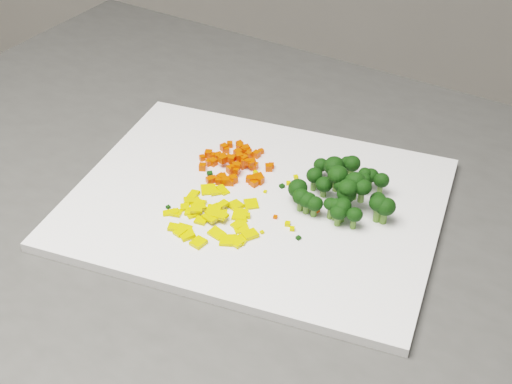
% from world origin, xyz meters
% --- Properties ---
extents(cutting_board, '(0.47, 0.38, 0.01)m').
position_xyz_m(cutting_board, '(-0.29, 0.42, 0.91)').
color(cutting_board, white).
rests_on(cutting_board, counter_block).
extents(carrot_pile, '(0.10, 0.10, 0.03)m').
position_xyz_m(carrot_pile, '(-0.33, 0.47, 0.92)').
color(carrot_pile, red).
rests_on(carrot_pile, cutting_board).
extents(pepper_pile, '(0.11, 0.11, 0.02)m').
position_xyz_m(pepper_pile, '(-0.33, 0.37, 0.92)').
color(pepper_pile, '#D9B50B').
rests_on(pepper_pile, cutting_board).
extents(broccoli_pile, '(0.11, 0.11, 0.05)m').
position_xyz_m(broccoli_pile, '(-0.19, 0.44, 0.94)').
color(broccoli_pile, black).
rests_on(broccoli_pile, cutting_board).
extents(carrot_cube_0, '(0.01, 0.01, 0.01)m').
position_xyz_m(carrot_cube_0, '(-0.30, 0.51, 0.91)').
color(carrot_cube_0, red).
rests_on(carrot_cube_0, carrot_pile).
extents(carrot_cube_1, '(0.01, 0.01, 0.01)m').
position_xyz_m(carrot_cube_1, '(-0.33, 0.46, 0.92)').
color(carrot_cube_1, red).
rests_on(carrot_cube_1, carrot_pile).
extents(carrot_cube_2, '(0.01, 0.01, 0.01)m').
position_xyz_m(carrot_cube_2, '(-0.32, 0.51, 0.92)').
color(carrot_cube_2, red).
rests_on(carrot_cube_2, carrot_pile).
extents(carrot_cube_3, '(0.01, 0.01, 0.01)m').
position_xyz_m(carrot_cube_3, '(-0.35, 0.52, 0.92)').
color(carrot_cube_3, red).
rests_on(carrot_cube_3, carrot_pile).
extents(carrot_cube_4, '(0.01, 0.01, 0.01)m').
position_xyz_m(carrot_cube_4, '(-0.35, 0.43, 0.92)').
color(carrot_cube_4, red).
rests_on(carrot_cube_4, carrot_pile).
extents(carrot_cube_5, '(0.01, 0.01, 0.01)m').
position_xyz_m(carrot_cube_5, '(-0.34, 0.48, 0.92)').
color(carrot_cube_5, red).
rests_on(carrot_cube_5, carrot_pile).
extents(carrot_cube_6, '(0.01, 0.01, 0.01)m').
position_xyz_m(carrot_cube_6, '(-0.29, 0.48, 0.92)').
color(carrot_cube_6, red).
rests_on(carrot_cube_6, carrot_pile).
extents(carrot_cube_7, '(0.01, 0.01, 0.01)m').
position_xyz_m(carrot_cube_7, '(-0.36, 0.47, 0.92)').
color(carrot_cube_7, red).
rests_on(carrot_cube_7, carrot_pile).
extents(carrot_cube_8, '(0.01, 0.01, 0.01)m').
position_xyz_m(carrot_cube_8, '(-0.28, 0.48, 0.91)').
color(carrot_cube_8, red).
rests_on(carrot_cube_8, carrot_pile).
extents(carrot_cube_9, '(0.01, 0.01, 0.01)m').
position_xyz_m(carrot_cube_9, '(-0.35, 0.48, 0.92)').
color(carrot_cube_9, red).
rests_on(carrot_cube_9, carrot_pile).
extents(carrot_cube_10, '(0.01, 0.01, 0.01)m').
position_xyz_m(carrot_cube_10, '(-0.33, 0.50, 0.92)').
color(carrot_cube_10, red).
rests_on(carrot_cube_10, carrot_pile).
extents(carrot_cube_11, '(0.01, 0.01, 0.01)m').
position_xyz_m(carrot_cube_11, '(-0.32, 0.46, 0.92)').
color(carrot_cube_11, red).
rests_on(carrot_cube_11, carrot_pile).
extents(carrot_cube_12, '(0.01, 0.01, 0.01)m').
position_xyz_m(carrot_cube_12, '(-0.35, 0.44, 0.91)').
color(carrot_cube_12, red).
rests_on(carrot_cube_12, carrot_pile).
extents(carrot_cube_13, '(0.01, 0.01, 0.01)m').
position_xyz_m(carrot_cube_13, '(-0.33, 0.47, 0.92)').
color(carrot_cube_13, red).
rests_on(carrot_cube_13, carrot_pile).
extents(carrot_cube_14, '(0.01, 0.01, 0.01)m').
position_xyz_m(carrot_cube_14, '(-0.35, 0.48, 0.92)').
color(carrot_cube_14, red).
rests_on(carrot_cube_14, carrot_pile).
extents(carrot_cube_15, '(0.01, 0.01, 0.01)m').
position_xyz_m(carrot_cube_15, '(-0.29, 0.45, 0.92)').
color(carrot_cube_15, red).
rests_on(carrot_cube_15, carrot_pile).
extents(carrot_cube_16, '(0.01, 0.01, 0.01)m').
position_xyz_m(carrot_cube_16, '(-0.36, 0.47, 0.92)').
color(carrot_cube_16, red).
rests_on(carrot_cube_16, carrot_pile).
extents(carrot_cube_17, '(0.01, 0.01, 0.01)m').
position_xyz_m(carrot_cube_17, '(-0.37, 0.46, 0.92)').
color(carrot_cube_17, red).
rests_on(carrot_cube_17, carrot_pile).
extents(carrot_cube_18, '(0.01, 0.01, 0.01)m').
position_xyz_m(carrot_cube_18, '(-0.34, 0.47, 0.92)').
color(carrot_cube_18, red).
rests_on(carrot_cube_18, carrot_pile).
extents(carrot_cube_19, '(0.01, 0.01, 0.01)m').
position_xyz_m(carrot_cube_19, '(-0.31, 0.47, 0.92)').
color(carrot_cube_19, red).
rests_on(carrot_cube_19, carrot_pile).
extents(carrot_cube_20, '(0.01, 0.01, 0.01)m').
position_xyz_m(carrot_cube_20, '(-0.30, 0.44, 0.92)').
color(carrot_cube_20, red).
rests_on(carrot_cube_20, carrot_pile).
extents(carrot_cube_21, '(0.01, 0.01, 0.01)m').
position_xyz_m(carrot_cube_21, '(-0.32, 0.45, 0.92)').
color(carrot_cube_21, red).
rests_on(carrot_cube_21, carrot_pile).
extents(carrot_cube_22, '(0.01, 0.01, 0.01)m').
position_xyz_m(carrot_cube_22, '(-0.33, 0.51, 0.92)').
color(carrot_cube_22, red).
rests_on(carrot_cube_22, carrot_pile).
extents(carrot_cube_23, '(0.01, 0.01, 0.01)m').
position_xyz_m(carrot_cube_23, '(-0.33, 0.46, 0.92)').
color(carrot_cube_23, red).
rests_on(carrot_cube_23, carrot_pile).
extents(carrot_cube_24, '(0.01, 0.01, 0.01)m').
position_xyz_m(carrot_cube_24, '(-0.32, 0.50, 0.92)').
color(carrot_cube_24, red).
rests_on(carrot_cube_24, carrot_pile).
extents(carrot_cube_25, '(0.01, 0.01, 0.01)m').
position_xyz_m(carrot_cube_25, '(-0.31, 0.50, 0.92)').
color(carrot_cube_25, red).
rests_on(carrot_cube_25, carrot_pile).
extents(carrot_cube_26, '(0.01, 0.01, 0.01)m').
position_xyz_m(carrot_cube_26, '(-0.30, 0.44, 0.92)').
color(carrot_cube_26, red).
rests_on(carrot_cube_26, carrot_pile).
extents(carrot_cube_27, '(0.01, 0.01, 0.01)m').
position_xyz_m(carrot_cube_27, '(-0.33, 0.48, 0.92)').
color(carrot_cube_27, red).
rests_on(carrot_cube_27, carrot_pile).
extents(carrot_cube_28, '(0.01, 0.01, 0.01)m').
position_xyz_m(carrot_cube_28, '(-0.30, 0.47, 0.92)').
color(carrot_cube_28, red).
rests_on(carrot_cube_28, carrot_pile).
extents(carrot_cube_29, '(0.01, 0.01, 0.01)m').
position_xyz_m(carrot_cube_29, '(-0.35, 0.50, 0.91)').
color(carrot_cube_29, red).
rests_on(carrot_cube_29, carrot_pile).
extents(carrot_cube_30, '(0.01, 0.01, 0.01)m').
position_xyz_m(carrot_cube_30, '(-0.34, 0.52, 0.92)').
color(carrot_cube_30, red).
rests_on(carrot_cube_30, carrot_pile).
extents(carrot_cube_31, '(0.01, 0.01, 0.01)m').
position_xyz_m(carrot_cube_31, '(-0.32, 0.47, 0.92)').
color(carrot_cube_31, red).
rests_on(carrot_cube_31, carrot_pile).
extents(carrot_cube_32, '(0.01, 0.01, 0.01)m').
position_xyz_m(carrot_cube_32, '(-0.33, 0.47, 0.91)').
color(carrot_cube_32, red).
rests_on(carrot_cube_32, carrot_pile).
extents(carrot_cube_33, '(0.01, 0.01, 0.01)m').
position_xyz_m(carrot_cube_33, '(-0.35, 0.51, 0.92)').
color(carrot_cube_33, red).
rests_on(carrot_cube_33, carrot_pile).
extents(carrot_cube_34, '(0.01, 0.01, 0.01)m').
position_xyz_m(carrot_cube_34, '(-0.30, 0.45, 0.91)').
color(carrot_cube_34, red).
rests_on(carrot_cube_34, carrot_pile).
extents(carrot_cube_35, '(0.01, 0.01, 0.01)m').
position_xyz_m(carrot_cube_35, '(-0.33, 0.47, 0.92)').
color(carrot_cube_35, red).
rests_on(carrot_cube_35, carrot_pile).
extents(carrot_cube_36, '(0.01, 0.01, 0.01)m').
position_xyz_m(carrot_cube_36, '(-0.29, 0.45, 0.92)').
color(carrot_cube_36, red).
rests_on(carrot_cube_36, carrot_pile).
extents(carrot_cube_37, '(0.01, 0.01, 0.01)m').
position_xyz_m(carrot_cube_37, '(-0.34, 0.43, 0.92)').
color(carrot_cube_37, red).
rests_on(carrot_cube_37, carrot_pile).
extents(carrot_cube_38, '(0.01, 0.01, 0.01)m').
position_xyz_m(carrot_cube_38, '(-0.33, 0.49, 0.92)').
color(carrot_cube_38, red).
rests_on(carrot_cube_38, carrot_pile).
extents(carrot_cube_39, '(0.01, 0.01, 0.01)m').
position_xyz_m(carrot_cube_39, '(-0.32, 0.49, 0.91)').
color(carrot_cube_39, red).
rests_on(carrot_cube_39, carrot_pile).
extents(carrot_cube_40, '(0.01, 0.01, 0.01)m').
position_xyz_m(carrot_cube_40, '(-0.37, 0.48, 0.91)').
color(carrot_cube_40, red).
rests_on(carrot_cube_40, carrot_pile).
extents(carrot_cube_41, '(0.01, 0.01, 0.01)m').
position_xyz_m(carrot_cube_41, '(-0.32, 0.44, 0.92)').
color(carrot_cube_41, red).
rests_on(carrot_cube_41, carrot_pile).
extents(carrot_cube_42, '(0.01, 0.01, 0.01)m').
position_xyz_m(carrot_cube_42, '(-0.37, 0.49, 0.92)').
color(carrot_cube_42, red).
rests_on(carrot_cube_42, carrot_pile).
extents(carrot_cube_43, '(0.01, 0.01, 0.01)m').
position_xyz_m(carrot_cube_43, '(-0.31, 0.47, 0.92)').
color(carrot_cube_43, red).
rests_on(carrot_cube_43, carrot_pile).
extents(carrot_cube_44, '(0.01, 0.01, 0.01)m').
position_xyz_m(carrot_cube_44, '(-0.34, 0.44, 0.92)').
color(carrot_cube_44, red).
rests_on(carrot_cube_44, carrot_pile).
extents(carrot_cube_45, '(0.01, 0.01, 0.01)m').
position_xyz_m(carrot_cube_45, '(-0.34, 0.44, 0.92)').
color(carrot_cube_45, red).
rests_on(carrot_cube_45, carrot_pile).
extents(carrot_cube_46, '(0.01, 0.01, 0.01)m').
position_xyz_m(carrot_cube_46, '(-0.32, 0.51, 0.92)').
color(carrot_cube_46, red).
rests_on(carrot_cube_46, carrot_pile).
extents(carrot_cube_47, '(0.01, 0.01, 0.01)m').
position_xyz_m(carrot_cube_47, '(-0.32, 0.47, 0.92)').
color(carrot_cube_47, red).
rests_on(carrot_cube_47, carrot_pile).
extents(carrot_cube_48, '(0.01, 0.01, 0.01)m').
position_xyz_m(carrot_cube_48, '(-0.32, 0.48, 0.92)').
color(carrot_cube_48, red).
rests_on(carrot_cube_48, carrot_pile).
extents(carrot_cube_49, '(0.01, 0.01, 0.01)m').
position_xyz_m(carrot_cube_49, '(-0.33, 0.44, 0.92)').
color(carrot_cube_49, red).
rests_on(carrot_cube_49, carrot_pile).
extents(carrot_cube_50, '(0.01, 0.01, 0.01)m').
position_xyz_m(carrot_cube_50, '(-0.32, 0.46, 0.92)').
color(carrot_cube_50, red).
rests_on(carrot_cube_50, carrot_pile).
extents(carrot_cube_51, '(0.01, 0.01, 0.01)m').
position_xyz_m(carrot_cube_51, '(-0.33, 0.47, 0.91)').
color(carrot_cube_51, red).
rests_on(carrot_cube_51, carrot_pile).
extents(carrot_cube_52, '(0.01, 0.01, 0.01)m').
position_xyz_m(carrot_cube_52, '(-0.33, 0.48, 0.92)').
color(carrot_cube_52, red).
rests_on(carrot_cube_52, carrot_pile).
extents(carrot_cube_53, '(0.01, 0.01, 0.01)m').
position_xyz_m(carrot_cube_53, '(-0.34, 0.44, 0.92)').
color(carrot_cube_53, red).
rests_on(carrot_cube_53, carrot_pile).
extents(carrot_cube_54, '(0.01, 0.01, 0.01)m').
position_xyz_m(carrot_cube_54, '(-0.30, 0.45, 0.92)').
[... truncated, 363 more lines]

